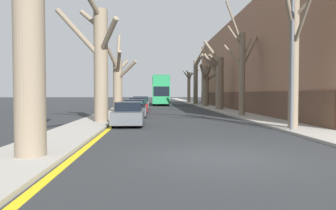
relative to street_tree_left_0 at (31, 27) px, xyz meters
The scene contains 20 objects.
ground_plane 6.47m from the street_tree_left_0, ahead, with size 300.00×300.00×0.00m, color #2B2D30.
sidewalk_left 50.14m from the street_tree_left_0, 90.34° to the left, with size 2.43×120.00×0.12m, color #A39E93.
sidewalk_right 51.31m from the street_tree_left_0, 77.72° to the left, with size 2.43×120.00×0.12m, color #A39E93.
building_facade_right 32.09m from the street_tree_left_0, 57.78° to the left, with size 10.08×43.58×10.02m.
kerb_line_stripe 50.16m from the street_tree_left_0, 88.74° to the left, with size 0.24×120.00×0.01m, color yellow.
street_tree_left_0 is the anchor object (origin of this frame).
street_tree_left_1 10.93m from the street_tree_left_0, 89.33° to the left, with size 3.95×3.53×7.82m.
street_tree_left_2 21.85m from the street_tree_left_0, 89.70° to the left, with size 2.83×4.70×7.63m.
street_tree_right_0 12.21m from the street_tree_left_0, 32.19° to the left, with size 3.00×2.88×9.22m.
street_tree_right_1 19.37m from the street_tree_left_0, 57.38° to the left, with size 3.37×2.43×8.94m.
street_tree_right_2 27.94m from the street_tree_left_0, 67.97° to the left, with size 2.44×1.91×7.67m.
street_tree_right_3 37.02m from the street_tree_left_0, 73.18° to the left, with size 3.22×4.34×6.27m.
street_tree_right_4 45.53m from the street_tree_left_0, 76.66° to the left, with size 1.82×2.81×9.55m.
street_tree_right_5 55.30m from the street_tree_left_0, 79.01° to the left, with size 4.27×3.43×7.38m.
double_decker_bus 42.76m from the street_tree_left_0, 83.80° to the left, with size 2.55×10.89×4.52m.
parked_car_0 10.46m from the street_tree_left_0, 78.44° to the left, with size 1.70×4.40×1.36m.
parked_car_1 17.00m from the street_tree_left_0, 83.12° to the left, with size 1.76×4.38×1.37m.
parked_car_2 22.68m from the street_tree_left_0, 84.89° to the left, with size 1.82×4.47×1.47m.
parked_car_3 28.76m from the street_tree_left_0, 85.98° to the left, with size 1.87×4.55×1.51m.
lamp_post 11.64m from the street_tree_left_0, 31.12° to the left, with size 1.40×0.20×8.25m.
Camera 1 is at (-1.91, -9.38, 1.86)m, focal length 35.00 mm.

